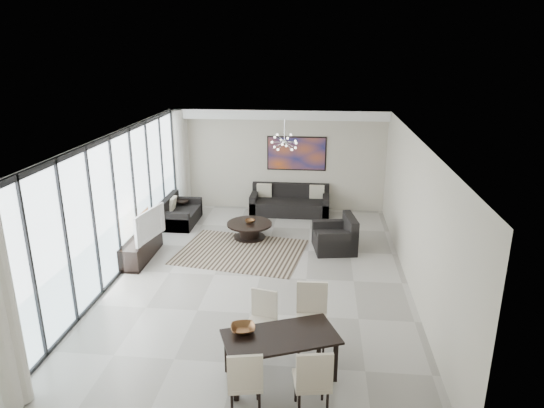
# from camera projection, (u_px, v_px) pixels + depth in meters

# --- Properties ---
(room_shell) EXTENTS (6.00, 9.00, 2.90)m
(room_shell) POSITION_uv_depth(u_px,v_px,m) (283.00, 211.00, 9.52)
(room_shell) COLOR #A8A39B
(room_shell) RESTS_ON ground
(window_wall) EXTENTS (0.37, 8.95, 2.90)m
(window_wall) POSITION_uv_depth(u_px,v_px,m) (120.00, 205.00, 9.83)
(window_wall) COLOR silver
(window_wall) RESTS_ON floor
(soffit) EXTENTS (5.98, 0.40, 0.26)m
(soffit) POSITION_uv_depth(u_px,v_px,m) (279.00, 114.00, 13.22)
(soffit) COLOR white
(soffit) RESTS_ON room_shell
(painting) EXTENTS (1.68, 0.04, 0.98)m
(painting) POSITION_uv_depth(u_px,v_px,m) (297.00, 154.00, 13.68)
(painting) COLOR #BB501A
(painting) RESTS_ON room_shell
(chandelier) EXTENTS (0.66, 0.66, 0.71)m
(chandelier) POSITION_uv_depth(u_px,v_px,m) (284.00, 142.00, 11.62)
(chandelier) COLOR silver
(chandelier) RESTS_ON room_shell
(rug) EXTENTS (3.10, 2.57, 0.01)m
(rug) POSITION_uv_depth(u_px,v_px,m) (241.00, 252.00, 11.23)
(rug) COLOR black
(rug) RESTS_ON floor
(coffee_table) EXTENTS (1.12, 1.12, 0.39)m
(coffee_table) POSITION_uv_depth(u_px,v_px,m) (249.00, 229.00, 11.99)
(coffee_table) COLOR black
(coffee_table) RESTS_ON floor
(bowl_coffee) EXTENTS (0.30, 0.30, 0.08)m
(bowl_coffee) POSITION_uv_depth(u_px,v_px,m) (250.00, 221.00, 11.94)
(bowl_coffee) COLOR brown
(bowl_coffee) RESTS_ON coffee_table
(sofa_main) EXTENTS (2.20, 0.90, 0.80)m
(sofa_main) POSITION_uv_depth(u_px,v_px,m) (290.00, 204.00, 13.75)
(sofa_main) COLOR black
(sofa_main) RESTS_ON floor
(loveseat) EXTENTS (0.82, 1.45, 0.73)m
(loveseat) POSITION_uv_depth(u_px,v_px,m) (179.00, 214.00, 12.98)
(loveseat) COLOR black
(loveseat) RESTS_ON floor
(armchair) EXTENTS (1.06, 1.11, 0.81)m
(armchair) POSITION_uv_depth(u_px,v_px,m) (336.00, 239.00, 11.28)
(armchair) COLOR black
(armchair) RESTS_ON floor
(side_table) EXTENTS (0.36, 0.36, 0.49)m
(side_table) POSITION_uv_depth(u_px,v_px,m) (183.00, 206.00, 13.41)
(side_table) COLOR black
(side_table) RESTS_ON floor
(tv_console) EXTENTS (0.46, 1.62, 0.51)m
(tv_console) POSITION_uv_depth(u_px,v_px,m) (141.00, 248.00, 10.83)
(tv_console) COLOR black
(tv_console) RESTS_ON floor
(television) EXTENTS (0.38, 1.18, 0.67)m
(television) POSITION_uv_depth(u_px,v_px,m) (145.00, 224.00, 10.58)
(television) COLOR gray
(television) RESTS_ON tv_console
(dining_table) EXTENTS (1.79, 1.34, 0.67)m
(dining_table) POSITION_uv_depth(u_px,v_px,m) (281.00, 341.00, 6.84)
(dining_table) COLOR black
(dining_table) RESTS_ON floor
(dining_chair_sw) EXTENTS (0.52, 0.52, 0.97)m
(dining_chair_sw) POSITION_uv_depth(u_px,v_px,m) (245.00, 379.00, 6.11)
(dining_chair_sw) COLOR beige
(dining_chair_sw) RESTS_ON floor
(dining_chair_se) EXTENTS (0.53, 0.53, 1.00)m
(dining_chair_se) POSITION_uv_depth(u_px,v_px,m) (313.00, 378.00, 6.09)
(dining_chair_se) COLOR beige
(dining_chair_se) RESTS_ON floor
(dining_chair_nw) EXTENTS (0.51, 0.51, 0.92)m
(dining_chair_nw) POSITION_uv_depth(u_px,v_px,m) (262.00, 315.00, 7.60)
(dining_chair_nw) COLOR beige
(dining_chair_nw) RESTS_ON floor
(dining_chair_ne) EXTENTS (0.50, 0.50, 1.05)m
(dining_chair_ne) POSITION_uv_depth(u_px,v_px,m) (312.00, 311.00, 7.58)
(dining_chair_ne) COLOR beige
(dining_chair_ne) RESTS_ON floor
(bowl_dining) EXTENTS (0.43, 0.43, 0.09)m
(bowl_dining) POSITION_uv_depth(u_px,v_px,m) (243.00, 329.00, 6.91)
(bowl_dining) COLOR brown
(bowl_dining) RESTS_ON dining_table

